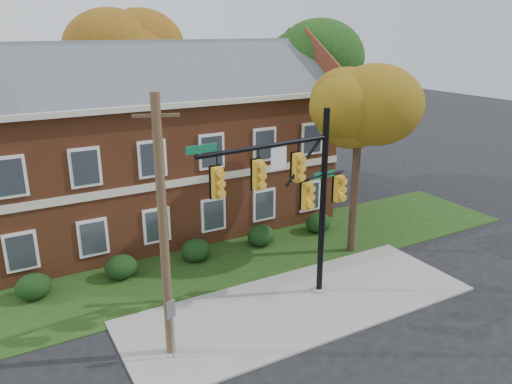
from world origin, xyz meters
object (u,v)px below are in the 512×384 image
hedge_far_left (34,287)px  traffic_signal (296,189)px  hedge_left (121,267)px  tree_right_rear (321,65)px  hedge_center (196,250)px  hedge_far_right (318,223)px  apartment_building (154,135)px  tree_near_right (365,115)px  sign_post (172,320)px  hedge_right (261,236)px  tree_far_rear (131,52)px  utility_pole (163,232)px

hedge_far_left → traffic_signal: bearing=-30.8°
hedge_left → tree_right_rear: tree_right_rear is taller
hedge_left → hedge_far_left: bearing=180.0°
tree_right_rear → hedge_center: bearing=-151.6°
hedge_left → hedge_far_right: 10.50m
apartment_building → hedge_far_right: apartment_building is taller
hedge_far_left → hedge_far_right: bearing=0.0°
hedge_center → tree_near_right: (7.22, -2.83, 6.14)m
apartment_building → sign_post: (-3.50, -11.69, -3.50)m
hedge_far_right → hedge_right: bearing=180.0°
tree_right_rear → hedge_left: bearing=-157.6°
hedge_center → apartment_building: bearing=90.0°
tree_right_rear → tree_far_rear: bearing=145.0°
apartment_building → hedge_left: bearing=-123.7°
hedge_right → utility_pole: (-6.97, -6.07, 3.87)m
tree_far_rear → sign_post: (-4.84, -19.53, -7.35)m
apartment_building → hedge_far_left: 9.82m
hedge_left → tree_far_rear: 16.25m
apartment_building → hedge_far_right: 9.82m
hedge_far_left → tree_far_rear: (8.34, 13.09, 8.32)m
hedge_left → utility_pole: size_ratio=0.16×
apartment_building → tree_far_rear: 8.84m
tree_near_right → tree_far_rear: size_ratio=0.74×
hedge_left → hedge_center: size_ratio=1.00×
hedge_far_left → traffic_signal: size_ratio=0.18×
hedge_far_right → hedge_center: bearing=180.0°
traffic_signal → utility_pole: bearing=-176.7°
tree_near_right → tree_far_rear: tree_far_rear is taller
tree_far_rear → utility_pole: size_ratio=1.33×
apartment_building → hedge_center: apartment_building is taller
hedge_far_left → utility_pole: 8.02m
tree_far_rear → utility_pole: tree_far_rear is taller
hedge_far_left → hedge_far_right: size_ratio=1.00×
hedge_left → tree_right_rear: (14.81, 6.11, 7.60)m
hedge_far_left → tree_far_rear: 17.61m
hedge_far_left → hedge_left: size_ratio=1.00×
apartment_building → hedge_center: bearing=-90.0°
hedge_right → hedge_far_left: bearing=180.0°
hedge_far_left → utility_pole: (3.53, -6.07, 3.87)m
tree_near_right → tree_right_rear: 9.94m
hedge_far_left → hedge_far_right: 14.00m
sign_post → hedge_far_right: bearing=16.1°
apartment_building → hedge_left: (-3.50, -5.25, -4.46)m
hedge_far_left → traffic_signal: traffic_signal is taller
hedge_right → hedge_far_right: size_ratio=1.00×
hedge_right → utility_pole: bearing=-138.9°
apartment_building → tree_right_rear: 11.77m
hedge_right → traffic_signal: bearing=-106.7°
hedge_left → tree_near_right: tree_near_right is taller
hedge_right → sign_post: 9.56m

